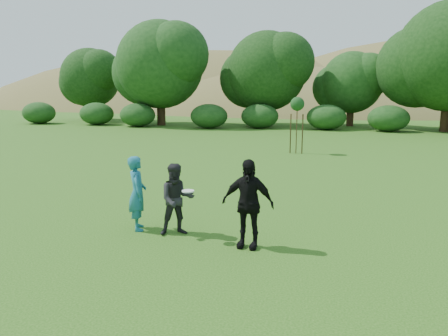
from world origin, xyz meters
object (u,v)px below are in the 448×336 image
object	(u,v)px
player_teal	(137,193)
player_grey	(177,199)
player_black	(248,204)
sapling	(297,106)

from	to	relation	value
player_teal	player_grey	bearing A→B (deg)	-125.00
player_teal	player_grey	xyz separation A→B (m)	(1.03, -0.06, -0.06)
player_black	sapling	distance (m)	13.69
sapling	player_grey	bearing A→B (deg)	-94.17
player_teal	player_black	bearing A→B (deg)	-129.50
player_teal	sapling	distance (m)	13.43
player_teal	player_grey	distance (m)	1.03
player_black	sapling	world-z (taller)	sapling
player_grey	player_black	world-z (taller)	player_black
player_teal	player_grey	world-z (taller)	player_teal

